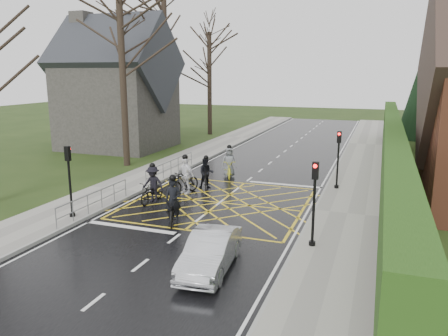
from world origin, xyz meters
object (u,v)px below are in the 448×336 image
Objects in this scene: cyclist_front at (185,179)px; cyclist_rear at (173,207)px; car at (210,252)px; cyclist_mid at (153,188)px; cyclist_lead at (229,166)px; cyclist_back at (206,176)px.

cyclist_rear is at bearing -54.48° from cyclist_front.
cyclist_rear is 0.60× the size of car.
cyclist_front is 0.58× the size of car.
cyclist_rear is 3.23m from cyclist_mid.
cyclist_mid reaches higher than car.
cyclist_front is at bearing 114.23° from car.
cyclist_lead is (1.78, 6.15, -0.03)m from cyclist_mid.
car is at bearing -42.66° from cyclist_front.
cyclist_back is at bearing 73.96° from cyclist_rear.
cyclist_front reaches higher than cyclist_rear.
car is (3.62, -12.14, -0.07)m from cyclist_lead.
cyclist_mid is (-2.24, 2.33, 0.04)m from cyclist_rear.
cyclist_back is 0.88× the size of cyclist_lead.
cyclist_rear is 1.05× the size of cyclist_lead.
cyclist_lead is (0.32, 2.88, -0.01)m from cyclist_back.
cyclist_back is 0.87× the size of cyclist_front.
cyclist_rear reaches higher than car.
cyclist_rear reaches higher than cyclist_back.
cyclist_back is at bearing 107.27° from car.
cyclist_rear is 1.03× the size of cyclist_front.
cyclist_mid is 0.93× the size of cyclist_front.
cyclist_front is at bearing 66.40° from cyclist_mid.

